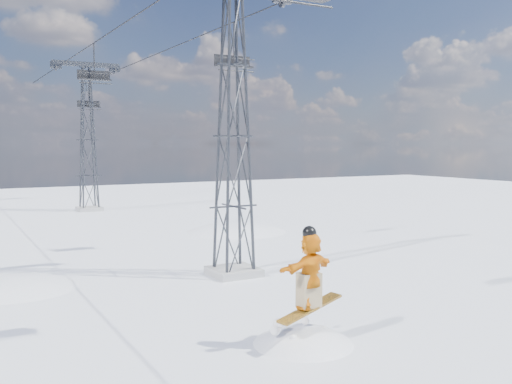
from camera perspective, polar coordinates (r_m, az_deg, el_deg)
ground at (r=15.90m, az=8.56°, el=-14.31°), size 120.00×120.00×0.00m
lift_tower_near at (r=22.25m, az=-2.28°, el=5.53°), size 5.20×1.80×11.43m
lift_tower_far at (r=45.98m, az=-16.47°, el=4.97°), size 5.20×1.80×11.43m
haul_cables at (r=33.41m, az=-11.50°, el=14.48°), size 4.46×51.00×0.06m
lift_chair_mid at (r=27.38m, az=-2.27°, el=12.84°), size 1.85×0.53×2.30m
lift_chair_far at (r=34.12m, az=-15.87°, el=11.09°), size 1.84×0.53×2.28m
lift_chair_extra at (r=55.43m, az=-16.37°, el=8.40°), size 2.04×0.59×2.52m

